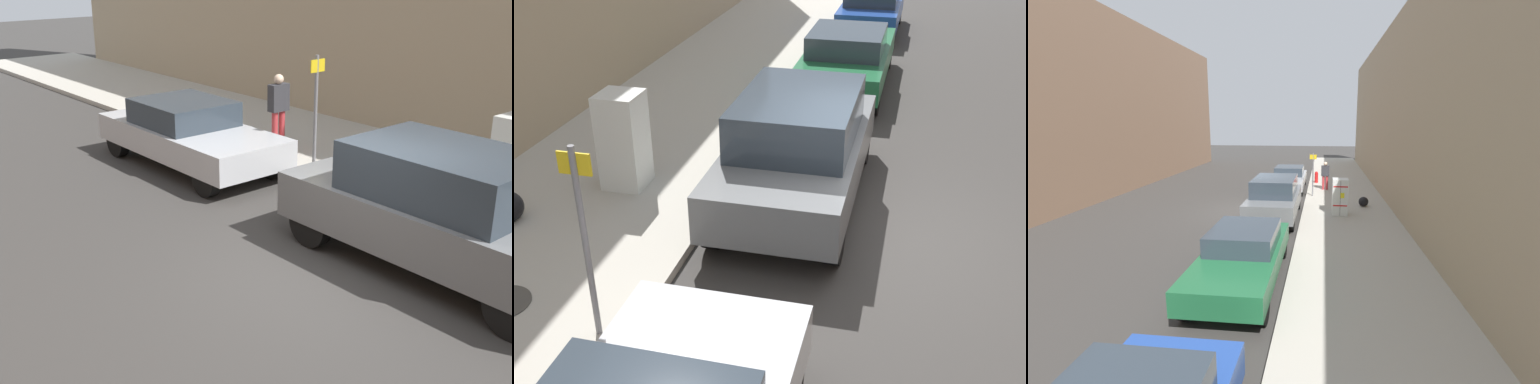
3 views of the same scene
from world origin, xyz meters
The scene contains 7 objects.
ground_plane centered at (0.00, 0.00, 0.00)m, with size 80.00×80.00×0.00m, color #383533.
sidewalk_slab centered at (-4.43, 0.00, 0.07)m, with size 4.02×44.00×0.14m, color #B2ADA0.
discarded_refrigerator centered at (-4.05, 0.42, 0.92)m, with size 0.66×0.67×1.56m.
street_sign_post centered at (-2.78, -3.10, 1.43)m, with size 0.36×0.07×2.29m.
parked_suv_gray centered at (-1.30, 0.84, 0.92)m, with size 1.96×4.56×1.77m.
parked_sedan_green centered at (-1.30, 6.72, 0.74)m, with size 1.90×4.77×1.41m.
parked_hatchback_blue centered at (-1.30, 12.39, 0.75)m, with size 1.78×4.03×1.46m.
Camera 2 is at (0.44, -8.18, 4.90)m, focal length 45.00 mm.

